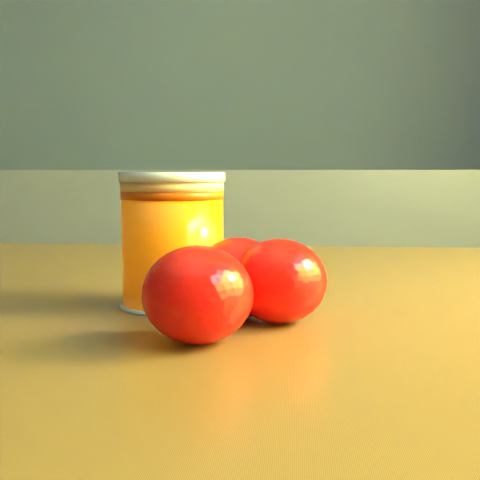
{
  "coord_description": "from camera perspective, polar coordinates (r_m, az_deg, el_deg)",
  "views": [
    {
      "loc": [
        0.94,
        -0.22,
        0.9
      ],
      "look_at": [
        0.91,
        0.27,
        0.85
      ],
      "focal_mm": 50.0,
      "sensor_mm": 36.0,
      "label": 1
    }
  ],
  "objects": [
    {
      "name": "table",
      "position": [
        0.56,
        -2.43,
        -15.23
      ],
      "size": [
        1.09,
        0.78,
        0.8
      ],
      "rotation": [
        0.0,
        0.0,
        -0.03
      ],
      "color": "brown",
      "rests_on": "ground"
    },
    {
      "name": "juice_glass",
      "position": [
        0.49,
        -5.75,
        -0.06
      ],
      "size": [
        0.08,
        0.08,
        0.1
      ],
      "rotation": [
        0.0,
        0.0,
        -0.23
      ],
      "color": "#FF6305",
      "rests_on": "table"
    },
    {
      "name": "orange_front",
      "position": [
        0.44,
        3.36,
        -3.51
      ],
      "size": [
        0.07,
        0.07,
        0.06
      ],
      "primitive_type": "ellipsoid",
      "rotation": [
        0.0,
        0.0,
        0.15
      ],
      "color": "#FF0F05",
      "rests_on": "table"
    },
    {
      "name": "orange_back",
      "position": [
        0.46,
        -0.13,
        -3.21
      ],
      "size": [
        0.07,
        0.07,
        0.05
      ],
      "primitive_type": "ellipsoid",
      "rotation": [
        0.0,
        0.0,
        -0.19
      ],
      "color": "#FF0F05",
      "rests_on": "table"
    },
    {
      "name": "orange_extra",
      "position": [
        0.39,
        -3.62,
        -4.66
      ],
      "size": [
        0.07,
        0.07,
        0.06
      ],
      "primitive_type": "ellipsoid",
      "rotation": [
        0.0,
        0.0,
        0.16
      ],
      "color": "#FF0F05",
      "rests_on": "table"
    }
  ]
}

